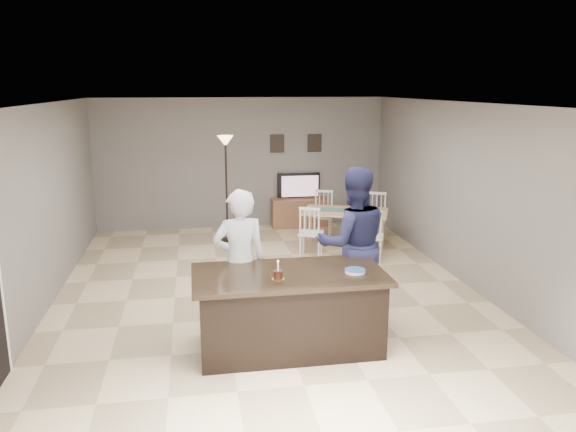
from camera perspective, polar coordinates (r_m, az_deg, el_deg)
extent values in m
plane|color=#CDB083|center=(8.26, -2.05, -7.70)|extent=(8.00, 8.00, 0.00)
plane|color=slate|center=(11.80, -4.73, 5.36)|extent=(6.00, 0.00, 6.00)
plane|color=slate|center=(4.11, 5.44, -9.61)|extent=(6.00, 0.00, 6.00)
plane|color=slate|center=(8.06, -23.78, 0.66)|extent=(0.00, 8.00, 8.00)
plane|color=slate|center=(8.79, 17.66, 2.11)|extent=(0.00, 8.00, 8.00)
plane|color=white|center=(7.72, -2.22, 11.38)|extent=(8.00, 8.00, 0.00)
cube|color=black|center=(6.45, 0.11, -9.78)|extent=(2.00, 1.00, 0.85)
cube|color=black|center=(6.29, 0.11, -6.00)|extent=(2.15, 1.10, 0.05)
cube|color=brown|center=(11.93, 1.21, 0.36)|extent=(1.20, 0.40, 0.60)
imported|color=black|center=(11.88, 1.16, 3.08)|extent=(0.91, 0.12, 0.53)
plane|color=orange|center=(11.81, 1.23, 3.04)|extent=(0.78, 0.00, 0.78)
cube|color=black|center=(11.82, -1.11, 7.36)|extent=(0.30, 0.02, 0.38)
cube|color=black|center=(11.96, 2.72, 7.42)|extent=(0.30, 0.02, 0.38)
imported|color=silver|center=(6.74, -4.90, -4.64)|extent=(0.69, 0.50, 1.76)
imported|color=#1B1C3C|center=(7.15, 6.62, -2.83)|extent=(0.97, 0.77, 1.96)
cylinder|color=gold|center=(6.08, -1.01, -6.40)|extent=(0.14, 0.14, 0.00)
cylinder|color=#34180E|center=(6.06, -1.01, -5.98)|extent=(0.10, 0.10, 0.09)
cylinder|color=white|center=(6.03, -1.02, -5.12)|extent=(0.02, 0.02, 0.10)
sphere|color=#FFBF4C|center=(6.02, -1.02, -4.60)|extent=(0.02, 0.02, 0.02)
cylinder|color=white|center=(6.33, 6.82, -5.68)|extent=(0.22, 0.22, 0.01)
cylinder|color=white|center=(6.32, 6.82, -5.59)|extent=(0.22, 0.22, 0.01)
cylinder|color=white|center=(6.32, 6.82, -5.49)|extent=(0.22, 0.22, 0.01)
cylinder|color=#305594|center=(6.32, 6.83, -5.43)|extent=(0.23, 0.23, 0.00)
cube|color=tan|center=(10.28, 5.85, 0.44)|extent=(1.72, 1.35, 0.04)
cylinder|color=tan|center=(10.12, 1.74, -1.77)|extent=(0.06, 0.06, 0.67)
cylinder|color=tan|center=(10.65, 9.65, -1.19)|extent=(0.06, 0.06, 0.67)
cube|color=#3A6956|center=(10.27, 5.85, 0.57)|extent=(1.35, 0.80, 0.01)
cube|color=silver|center=(9.77, 2.35, -1.77)|extent=(0.51, 0.50, 0.04)
cylinder|color=silver|center=(9.71, 1.25, -3.21)|extent=(0.03, 0.03, 0.41)
cylinder|color=silver|center=(9.95, 3.40, -2.83)|extent=(0.03, 0.03, 0.41)
cube|color=silver|center=(9.50, 2.20, 0.73)|extent=(0.34, 0.16, 0.05)
cube|color=silver|center=(9.66, 8.45, -2.08)|extent=(0.51, 0.50, 0.04)
cylinder|color=silver|center=(9.58, 7.39, -3.55)|extent=(0.03, 0.03, 0.41)
cylinder|color=silver|center=(9.86, 9.40, -3.15)|extent=(0.03, 0.03, 0.41)
cube|color=silver|center=(9.38, 8.48, 0.44)|extent=(0.34, 0.16, 0.05)
cube|color=silver|center=(11.04, 3.50, -0.04)|extent=(0.51, 0.50, 0.04)
cylinder|color=silver|center=(11.22, 4.42, -1.01)|extent=(0.03, 0.03, 0.41)
cylinder|color=silver|center=(10.97, 2.54, -1.31)|extent=(0.03, 0.03, 0.41)
cube|color=silver|center=(11.11, 3.67, 2.53)|extent=(0.34, 0.16, 0.05)
cube|color=silver|center=(10.94, 8.90, -0.30)|extent=(0.51, 0.50, 0.04)
cylinder|color=silver|center=(11.13, 9.73, -1.27)|extent=(0.03, 0.03, 0.41)
cylinder|color=silver|center=(10.86, 7.97, -1.58)|extent=(0.03, 0.03, 0.41)
cube|color=silver|center=(11.01, 9.04, 2.30)|extent=(0.34, 0.16, 0.05)
cylinder|color=black|center=(10.97, -6.14, -2.39)|extent=(0.30, 0.30, 0.03)
cylinder|color=black|center=(10.76, -6.26, 2.42)|extent=(0.04, 0.04, 1.86)
cone|color=#FDC98B|center=(10.62, -6.39, 7.60)|extent=(0.30, 0.30, 0.19)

